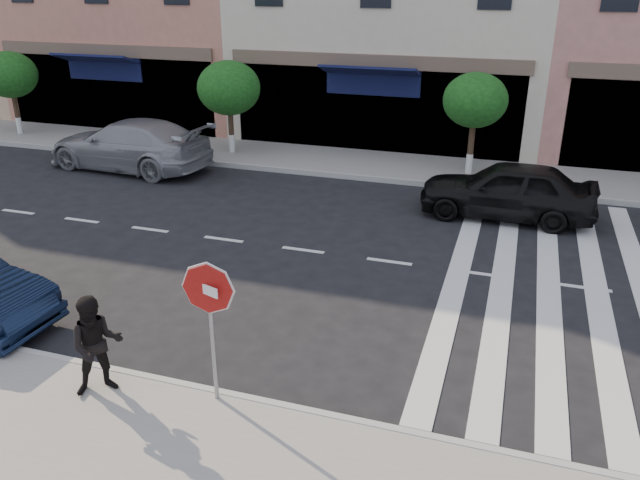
{
  "coord_description": "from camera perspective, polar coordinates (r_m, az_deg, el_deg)",
  "views": [
    {
      "loc": [
        4.39,
        -8.21,
        5.78
      ],
      "look_at": [
        1.2,
        1.56,
        1.4
      ],
      "focal_mm": 35.0,
      "sensor_mm": 36.0,
      "label": 1
    }
  ],
  "objects": [
    {
      "name": "sidewalk_far",
      "position": [
        20.51,
        5.04,
        6.85
      ],
      "size": [
        60.0,
        3.0,
        0.15
      ],
      "primitive_type": "cube",
      "color": "gray",
      "rests_on": "ground"
    },
    {
      "name": "street_tree_wa",
      "position": [
        26.67,
        -26.51,
        13.34
      ],
      "size": [
        2.0,
        2.0,
        3.05
      ],
      "color": "#473323",
      "rests_on": "sidewalk_far"
    },
    {
      "name": "car_far_left",
      "position": [
        21.0,
        -17.05,
        8.35
      ],
      "size": [
        5.64,
        2.71,
        1.59
      ],
      "primitive_type": "imported",
      "rotation": [
        0.0,
        0.0,
        -1.66
      ],
      "color": "gray",
      "rests_on": "ground"
    },
    {
      "name": "ground",
      "position": [
        10.95,
        -8.65,
        -9.04
      ],
      "size": [
        120.0,
        120.0,
        0.0
      ],
      "primitive_type": "plane",
      "color": "black",
      "rests_on": "ground"
    },
    {
      "name": "stop_sign",
      "position": [
        8.52,
        -10.12,
        -5.5
      ],
      "size": [
        0.73,
        0.28,
        2.17
      ],
      "rotation": [
        0.0,
        0.0,
        -0.33
      ],
      "color": "gray",
      "rests_on": "sidewalk_near"
    },
    {
      "name": "street_tree_wb",
      "position": [
        21.48,
        -8.33,
        13.56
      ],
      "size": [
        2.1,
        2.1,
        3.06
      ],
      "color": "#473323",
      "rests_on": "sidewalk_far"
    },
    {
      "name": "street_tree_c",
      "position": [
        19.36,
        14.0,
        12.25
      ],
      "size": [
        1.9,
        1.9,
        3.04
      ],
      "color": "#473323",
      "rests_on": "sidewalk_far"
    },
    {
      "name": "walker",
      "position": [
        9.54,
        -19.75,
        -9.06
      ],
      "size": [
        0.95,
        0.92,
        1.53
      ],
      "primitive_type": "imported",
      "rotation": [
        0.0,
        0.0,
        0.67
      ],
      "color": "black",
      "rests_on": "sidewalk_near"
    },
    {
      "name": "car_far_mid",
      "position": [
        16.59,
        16.75,
        4.41
      ],
      "size": [
        4.38,
        1.82,
        1.48
      ],
      "primitive_type": "imported",
      "rotation": [
        0.0,
        0.0,
        -1.59
      ],
      "color": "black",
      "rests_on": "ground"
    }
  ]
}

